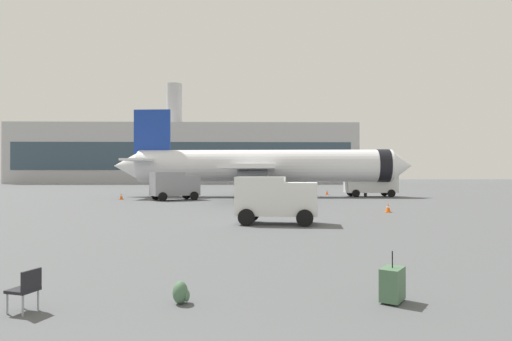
{
  "coord_description": "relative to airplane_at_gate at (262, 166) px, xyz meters",
  "views": [
    {
      "loc": [
        0.21,
        -3.46,
        2.77
      ],
      "look_at": [
        0.88,
        28.72,
        3.0
      ],
      "focal_mm": 30.25,
      "sensor_mm": 36.0,
      "label": 1
    }
  ],
  "objects": [
    {
      "name": "safety_cone_near",
      "position": [
        -15.19,
        -5.08,
        -3.32
      ],
      "size": [
        0.44,
        0.44,
        0.68
      ],
      "color": "#F2590C",
      "rests_on": "ground"
    },
    {
      "name": "cargo_van",
      "position": [
        -0.19,
        -27.68,
        -2.21
      ],
      "size": [
        4.64,
        2.87,
        2.6
      ],
      "color": "white",
      "rests_on": "ground"
    },
    {
      "name": "service_truck",
      "position": [
        -9.33,
        -6.29,
        -2.05
      ],
      "size": [
        5.27,
        4.25,
        2.9
      ],
      "color": "gray",
      "rests_on": "ground"
    },
    {
      "name": "rolling_suitcase",
      "position": [
        1.37,
        -42.09,
        -3.27
      ],
      "size": [
        0.69,
        0.75,
        1.1
      ],
      "color": "#476B4C",
      "rests_on": "ground"
    },
    {
      "name": "safety_cone_mid",
      "position": [
        8.79,
        5.23,
        -3.35
      ],
      "size": [
        0.44,
        0.44,
        0.63
      ],
      "color": "#F2590C",
      "rests_on": "ground"
    },
    {
      "name": "safety_cone_far",
      "position": [
        11.71,
        3.84,
        -3.31
      ],
      "size": [
        0.44,
        0.44,
        0.69
      ],
      "color": "#F2590C",
      "rests_on": "ground"
    },
    {
      "name": "terminal_building",
      "position": [
        -19.09,
        72.77,
        4.72
      ],
      "size": [
        95.07,
        18.54,
        28.54
      ],
      "color": "#B2B2B7",
      "rests_on": "ground"
    },
    {
      "name": "gate_chair",
      "position": [
        -6.17,
        -42.63,
        -3.16
      ],
      "size": [
        0.61,
        0.61,
        0.86
      ],
      "color": "black",
      "rests_on": "ground"
    },
    {
      "name": "traveller_backpack",
      "position": [
        -3.17,
        -42.11,
        -3.42
      ],
      "size": [
        0.36,
        0.4,
        0.48
      ],
      "color": "#476B4C",
      "rests_on": "ground"
    },
    {
      "name": "fuel_truck",
      "position": [
        13.0,
        0.09,
        -1.88
      ],
      "size": [
        6.03,
        2.79,
        3.2
      ],
      "color": "white",
      "rests_on": "ground"
    },
    {
      "name": "safety_cone_outer",
      "position": [
        8.33,
        -20.76,
        -3.34
      ],
      "size": [
        0.44,
        0.44,
        0.65
      ],
      "color": "#F2590C",
      "rests_on": "ground"
    },
    {
      "name": "airplane_at_gate",
      "position": [
        0.0,
        0.0,
        0.0
      ],
      "size": [
        35.76,
        32.26,
        10.5
      ],
      "color": "white",
      "rests_on": "ground"
    }
  ]
}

